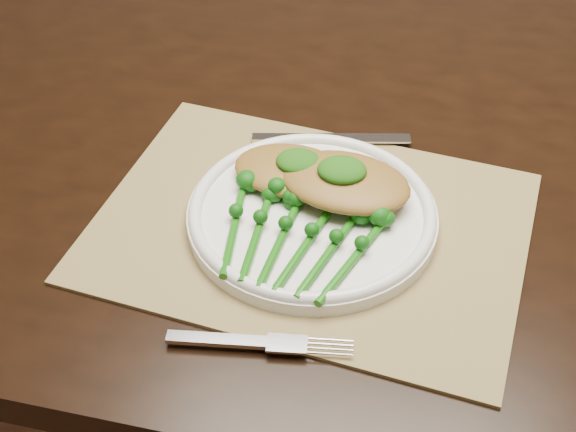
# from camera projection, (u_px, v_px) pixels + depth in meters

# --- Properties ---
(dining_table) EXTENTS (1.69, 1.07, 0.75)m
(dining_table) POSITION_uv_depth(u_px,v_px,m) (367.00, 333.00, 1.23)
(dining_table) COLOR black
(dining_table) RESTS_ON ground
(placemat) EXTENTS (0.51, 0.42, 0.00)m
(placemat) POSITION_uv_depth(u_px,v_px,m) (310.00, 226.00, 0.86)
(placemat) COLOR olive
(placemat) RESTS_ON dining_table
(dinner_plate) EXTENTS (0.27, 0.27, 0.02)m
(dinner_plate) POSITION_uv_depth(u_px,v_px,m) (312.00, 214.00, 0.85)
(dinner_plate) COLOR white
(dinner_plate) RESTS_ON placemat
(knife) EXTENTS (0.19, 0.04, 0.01)m
(knife) POSITION_uv_depth(u_px,v_px,m) (316.00, 138.00, 0.97)
(knife) COLOR silver
(knife) RESTS_ON placemat
(fork) EXTENTS (0.17, 0.02, 0.01)m
(fork) POSITION_uv_depth(u_px,v_px,m) (272.00, 343.00, 0.74)
(fork) COLOR silver
(fork) RESTS_ON placemat
(chicken_fillet_left) EXTENTS (0.14, 0.11, 0.03)m
(chicken_fillet_left) POSITION_uv_depth(u_px,v_px,m) (292.00, 170.00, 0.88)
(chicken_fillet_left) COLOR olive
(chicken_fillet_left) RESTS_ON dinner_plate
(chicken_fillet_right) EXTENTS (0.16, 0.13, 0.03)m
(chicken_fillet_right) POSITION_uv_depth(u_px,v_px,m) (345.00, 182.00, 0.86)
(chicken_fillet_right) COLOR olive
(chicken_fillet_right) RESTS_ON dinner_plate
(pesto_dollop_left) EXTENTS (0.05, 0.04, 0.02)m
(pesto_dollop_left) POSITION_uv_depth(u_px,v_px,m) (298.00, 161.00, 0.87)
(pesto_dollop_left) COLOR #114009
(pesto_dollop_left) RESTS_ON chicken_fillet_left
(pesto_dollop_right) EXTENTS (0.05, 0.04, 0.02)m
(pesto_dollop_right) POSITION_uv_depth(u_px,v_px,m) (342.00, 170.00, 0.84)
(pesto_dollop_right) COLOR #114009
(pesto_dollop_right) RESTS_ON chicken_fillet_right
(broccolini_bundle) EXTENTS (0.19, 0.20, 0.04)m
(broccolini_bundle) POSITION_uv_depth(u_px,v_px,m) (291.00, 245.00, 0.81)
(broccolini_bundle) COLOR #13570B
(broccolini_bundle) RESTS_ON dinner_plate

